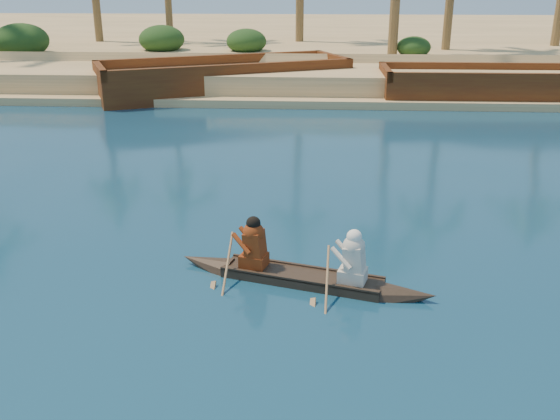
# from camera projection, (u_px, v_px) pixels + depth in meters

# --- Properties ---
(sandy_embankment) EXTENTS (150.00, 51.00, 1.50)m
(sandy_embankment) POSITION_uv_depth(u_px,v_px,m) (247.00, 42.00, 51.86)
(sandy_embankment) COLOR #E4B980
(sandy_embankment) RESTS_ON ground
(shrub_cluster) EXTENTS (100.00, 6.00, 2.40)m
(shrub_cluster) POSITION_uv_depth(u_px,v_px,m) (219.00, 56.00, 37.26)
(shrub_cluster) COLOR #1B3C15
(shrub_cluster) RESTS_ON ground
(canoe) EXTENTS (5.28, 2.14, 1.46)m
(canoe) POSITION_uv_depth(u_px,v_px,m) (302.00, 269.00, 12.39)
(canoe) COLOR #32231B
(canoe) RESTS_ON ground
(barge_mid) EXTENTS (13.11, 8.93, 2.08)m
(barge_mid) POSITION_uv_depth(u_px,v_px,m) (224.00, 80.00, 31.79)
(barge_mid) COLOR #5B3013
(barge_mid) RESTS_ON ground
(barge_right) EXTENTS (11.56, 3.94, 1.92)m
(barge_right) POSITION_uv_depth(u_px,v_px,m) (502.00, 88.00, 29.98)
(barge_right) COLOR #5B3013
(barge_right) RESTS_ON ground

